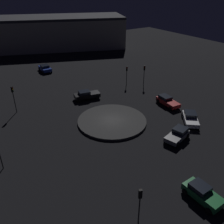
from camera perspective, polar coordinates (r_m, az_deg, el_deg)
ground_plane at (r=36.59m, az=0.00°, el=-2.28°), size 118.88×118.88×0.00m
roundabout_island at (r=36.51m, az=0.00°, el=-2.06°), size 10.24×10.24×0.34m
car_red at (r=42.13m, az=12.78°, el=2.51°), size 2.24×4.51×1.46m
car_green at (r=26.08m, az=20.27°, el=-17.31°), size 1.98×3.85×1.51m
car_white at (r=37.88m, az=17.79°, el=-1.32°), size 4.19×4.47×1.47m
car_black at (r=43.50m, az=-5.96°, el=4.01°), size 4.73×2.73×1.57m
car_blue at (r=59.15m, az=-15.35°, el=9.83°), size 2.17×4.07×1.49m
car_grey at (r=33.47m, az=15.08°, el=-5.10°), size 4.16×2.83×1.47m
traffic_light_southwest at (r=48.77m, az=7.51°, el=9.34°), size 0.40×0.37×4.09m
traffic_light_southeast at (r=40.79m, az=-22.03°, el=3.83°), size 0.39×0.39×4.40m
traffic_light_southwest_near at (r=48.87m, az=3.45°, el=9.35°), size 0.39×0.39×3.82m
traffic_light_northeast at (r=21.66m, az=6.50°, el=-19.51°), size 0.37×0.39×3.79m
store_building at (r=79.97m, az=-12.68°, el=17.68°), size 41.94×27.52×9.14m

